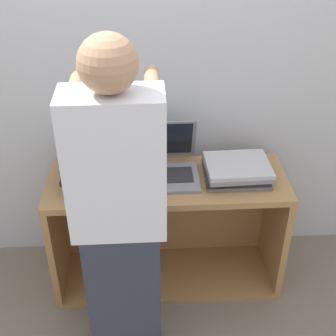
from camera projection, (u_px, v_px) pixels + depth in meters
The scene contains 7 objects.
ground_plane at pixel (170, 304), 2.70m from camera, with size 12.00×12.00×0.00m, color #756B5B.
wall_back at pixel (164, 71), 2.51m from camera, with size 8.00×0.05×2.40m.
cart at pixel (167, 224), 2.75m from camera, with size 1.29×0.46×0.72m.
laptop_open at pixel (167, 165), 2.51m from camera, with size 0.33×0.36×0.28m.
laptop_stack_left at pixel (97, 169), 2.43m from camera, with size 0.36×0.29×0.16m.
laptop_stack_right at pixel (237, 170), 2.49m from camera, with size 0.35×0.29×0.09m.
person at pixel (120, 221), 2.03m from camera, with size 0.40×0.53×1.67m.
Camera 1 is at (-0.11, -1.81, 2.15)m, focal length 50.00 mm.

